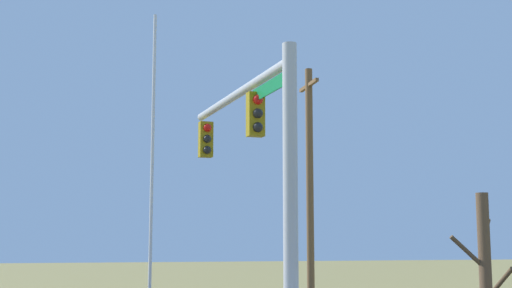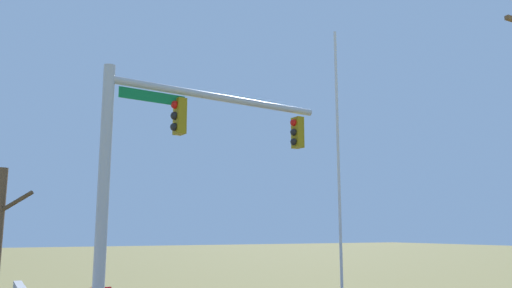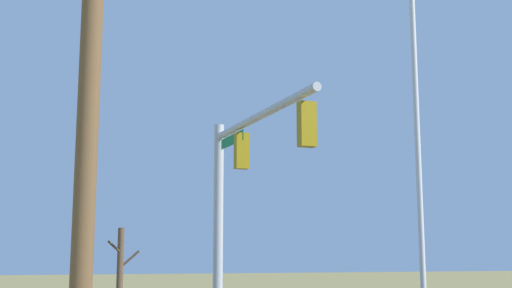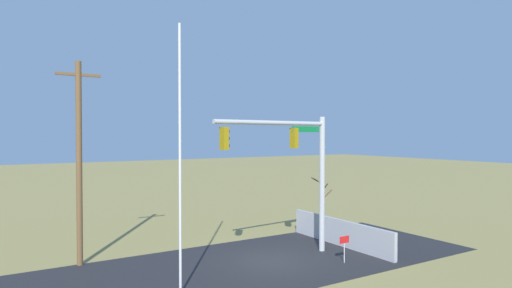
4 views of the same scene
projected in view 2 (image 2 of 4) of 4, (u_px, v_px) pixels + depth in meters
The scene contains 2 objects.
signal_mast at pixel (170, 154), 13.02m from camera, with size 6.54×0.97×6.75m.
flagpole at pixel (339, 166), 17.58m from camera, with size 0.10×0.10×9.89m, color silver.
Camera 2 is at (5.48, 12.23, 2.72)m, focal length 35.41 mm.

